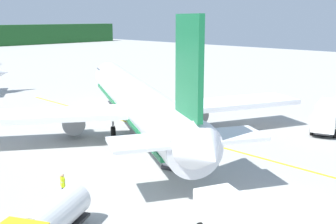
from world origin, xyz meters
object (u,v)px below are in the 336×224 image
Objects in this scene: airliner_foreground at (136,101)px; service_truck_fuel at (327,116)px; cargo_container_near at (176,156)px; service_truck_catering at (238,224)px; crew_marshaller at (63,184)px.

service_truck_fuel is (14.43, -13.68, -1.75)m from airliner_foreground.
cargo_container_near is at bearing -114.50° from airliner_foreground.
service_truck_fuel is 1.14× the size of service_truck_catering.
airliner_foreground reaches higher than crew_marshaller.
airliner_foreground is 11.20m from cargo_container_near.
crew_marshaller is (-2.91, 11.79, -0.47)m from service_truck_catering.
airliner_foreground is at bearing 136.53° from service_truck_fuel.
airliner_foreground is 6.09× the size of service_truck_catering.
airliner_foreground is 23.37m from service_truck_catering.
airliner_foreground reaches higher than service_truck_fuel.
airliner_foreground is at bearing 31.92° from crew_marshaller.
service_truck_catering is (-25.50, -6.82, -0.13)m from service_truck_fuel.
service_truck_catering is (-11.07, -20.49, -1.88)m from airliner_foreground.
crew_marshaller is (-28.41, 4.97, -0.60)m from service_truck_fuel.
service_truck_catering is at bearing -118.37° from airliner_foreground.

